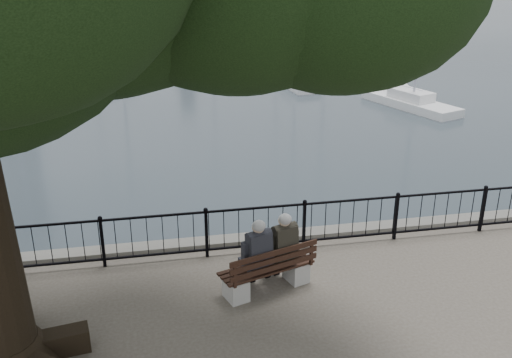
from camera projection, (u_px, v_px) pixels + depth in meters
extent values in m
cube|color=#5C5A55|center=(252.00, 261.00, 12.28)|extent=(200.00, 0.40, 1.20)
cube|color=black|center=(256.00, 208.00, 11.28)|extent=(22.00, 0.04, 0.04)
cube|color=black|center=(256.00, 245.00, 11.58)|extent=(22.00, 0.04, 0.04)
cube|color=gray|center=(236.00, 289.00, 9.99)|extent=(0.46, 0.52, 0.40)
cube|color=gray|center=(296.00, 270.00, 10.57)|extent=(0.46, 0.52, 0.40)
cube|color=black|center=(267.00, 268.00, 10.19)|extent=(1.81, 1.01, 0.04)
cube|color=black|center=(275.00, 260.00, 9.87)|extent=(1.67, 0.59, 0.39)
cube|color=black|center=(256.00, 265.00, 10.06)|extent=(0.42, 0.39, 0.23)
cube|color=black|center=(259.00, 249.00, 9.84)|extent=(0.48, 0.36, 0.58)
sphere|color=tan|center=(258.00, 227.00, 9.72)|extent=(0.22, 0.22, 0.22)
ellipsoid|color=#9B9B9B|center=(259.00, 226.00, 9.68)|extent=(0.23, 0.23, 0.20)
cube|color=black|center=(249.00, 274.00, 10.41)|extent=(0.43, 0.50, 0.44)
cube|color=black|center=(282.00, 258.00, 10.30)|extent=(0.42, 0.39, 0.23)
cube|color=black|center=(285.00, 242.00, 10.08)|extent=(0.48, 0.36, 0.58)
sphere|color=tan|center=(284.00, 220.00, 9.96)|extent=(0.22, 0.22, 0.22)
ellipsoid|color=#9B9B9B|center=(285.00, 219.00, 9.92)|extent=(0.23, 0.23, 0.20)
cube|color=black|center=(273.00, 267.00, 10.65)|extent=(0.43, 0.50, 0.44)
cone|color=black|center=(4.00, 352.00, 8.36)|extent=(1.59, 1.59, 0.47)
cube|color=#5C5A55|center=(184.00, 20.00, 55.48)|extent=(6.05, 6.05, 1.40)
cube|color=white|center=(17.00, 121.00, 23.91)|extent=(3.33, 5.73, 0.61)
cube|color=white|center=(15.00, 110.00, 23.73)|extent=(1.83, 2.50, 0.46)
cube|color=white|center=(123.00, 80.00, 31.62)|extent=(3.68, 5.60, 0.61)
cube|color=white|center=(122.00, 71.00, 31.43)|extent=(1.95, 2.49, 0.46)
cube|color=white|center=(294.00, 83.00, 30.91)|extent=(1.78, 4.76, 0.52)
cube|color=white|center=(294.00, 74.00, 30.72)|extent=(1.14, 1.98, 0.39)
cube|color=white|center=(323.00, 67.00, 35.48)|extent=(3.42, 6.15, 0.66)
cube|color=white|center=(324.00, 58.00, 35.30)|extent=(1.90, 2.67, 0.49)
cube|color=white|center=(212.00, 53.00, 40.24)|extent=(2.68, 5.70, 0.61)
cube|color=white|center=(212.00, 46.00, 40.06)|extent=(1.58, 2.43, 0.46)
cube|color=white|center=(276.00, 45.00, 43.78)|extent=(3.00, 5.76, 0.62)
cube|color=white|center=(276.00, 38.00, 43.60)|extent=(1.70, 2.48, 0.46)
cube|color=white|center=(93.00, 46.00, 43.43)|extent=(3.85, 5.91, 0.64)
cube|color=white|center=(92.00, 39.00, 43.24)|extent=(2.04, 2.62, 0.48)
cube|color=white|center=(29.00, 75.00, 32.90)|extent=(2.78, 5.99, 0.64)
cube|color=white|center=(28.00, 67.00, 32.71)|extent=(1.64, 2.55, 0.48)
cube|color=white|center=(410.00, 105.00, 26.47)|extent=(3.09, 5.29, 0.57)
cube|color=white|center=(411.00, 95.00, 26.28)|extent=(1.69, 2.31, 0.43)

